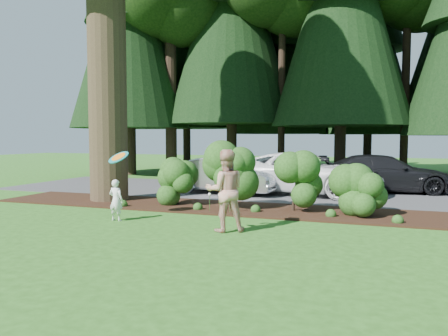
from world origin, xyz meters
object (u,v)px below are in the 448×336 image
object	(u,v)px
car_white_suv	(305,173)
adult	(225,191)
car_dark_suv	(384,173)
child	(116,200)
frisbee	(119,157)
car_silver_wagon	(224,175)

from	to	relation	value
car_white_suv	adult	size ratio (longest dim) A/B	3.00
car_white_suv	car_dark_suv	size ratio (longest dim) A/B	1.14
child	frisbee	world-z (taller)	frisbee
car_silver_wagon	child	xyz separation A→B (m)	(-0.81, -5.86, -0.17)
car_white_suv	frisbee	bearing A→B (deg)	160.02
child	car_silver_wagon	bearing A→B (deg)	-96.78
car_white_suv	car_silver_wagon	bearing A→B (deg)	118.23
frisbee	car_silver_wagon	bearing A→B (deg)	80.29
car_silver_wagon	frisbee	xyz separation A→B (m)	(-0.94, -5.51, 0.90)
adult	frisbee	size ratio (longest dim) A/B	3.06
car_dark_suv	child	size ratio (longest dim) A/B	4.62
car_silver_wagon	frisbee	size ratio (longest dim) A/B	6.74
adult	frisbee	world-z (taller)	adult
car_dark_suv	frisbee	xyz separation A→B (m)	(-6.59, -8.01, 0.86)
car_silver_wagon	car_white_suv	bearing A→B (deg)	-66.66
child	frisbee	bearing A→B (deg)	-68.37
adult	car_silver_wagon	bearing A→B (deg)	-96.81
car_silver_wagon	frisbee	bearing A→B (deg)	175.98
car_dark_suv	child	world-z (taller)	car_dark_suv
car_silver_wagon	frisbee	world-z (taller)	frisbee
car_silver_wagon	child	size ratio (longest dim) A/B	3.85
car_white_suv	car_dark_suv	bearing A→B (deg)	-49.88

